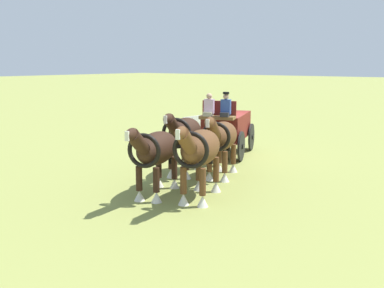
{
  "coord_description": "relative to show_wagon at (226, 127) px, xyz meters",
  "views": [
    {
      "loc": [
        15.47,
        9.98,
        3.79
      ],
      "look_at": [
        4.21,
        1.38,
        1.2
      ],
      "focal_mm": 41.66,
      "sensor_mm": 36.0,
      "label": 1
    }
  ],
  "objects": [
    {
      "name": "draft_horse_rear_near",
      "position": [
        3.18,
        1.87,
        0.16
      ],
      "size": [
        2.89,
        1.55,
        2.21
      ],
      "color": "brown",
      "rests_on": "ground"
    },
    {
      "name": "show_wagon",
      "position": [
        0.0,
        0.0,
        0.0
      ],
      "size": [
        5.77,
        2.88,
        2.72
      ],
      "color": "maroon",
      "rests_on": "ground"
    },
    {
      "name": "ground_plane",
      "position": [
        -0.16,
        -0.06,
        -1.18
      ],
      "size": [
        220.0,
        220.0,
        0.0
      ],
      "primitive_type": "plane",
      "color": "olive"
    },
    {
      "name": "draft_horse_lead_near",
      "position": [
        5.61,
        2.76,
        0.24
      ],
      "size": [
        3.05,
        1.64,
        2.29
      ],
      "color": "brown",
      "rests_on": "ground"
    },
    {
      "name": "sponsor_banner",
      "position": [
        -3.62,
        -3.71,
        -0.63
      ],
      "size": [
        3.18,
        0.44,
        1.1
      ],
      "primitive_type": "cube",
      "rotation": [
        0.0,
        0.0,
        -0.12
      ],
      "color": "silver",
      "rests_on": "ground"
    },
    {
      "name": "draft_horse_lead_off",
      "position": [
        6.07,
        1.55,
        0.16
      ],
      "size": [
        3.08,
        1.62,
        2.19
      ],
      "color": "#331E14",
      "rests_on": "ground"
    },
    {
      "name": "draft_horse_rear_off",
      "position": [
        3.62,
        0.64,
        0.22
      ],
      "size": [
        2.96,
        1.62,
        2.27
      ],
      "color": "#331E14",
      "rests_on": "ground"
    }
  ]
}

